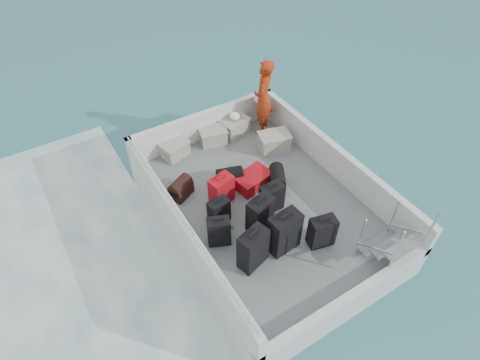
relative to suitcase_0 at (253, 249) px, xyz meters
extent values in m
plane|color=#1C5964|center=(0.92, 1.02, -1.01)|extent=(160.00, 160.00, 0.00)
plane|color=white|center=(-3.88, 1.02, -1.01)|extent=(10.00, 10.00, 0.00)
cube|color=silver|center=(0.92, 1.02, -0.71)|extent=(3.60, 5.00, 0.60)
cube|color=slate|center=(0.92, 1.02, -0.40)|extent=(3.30, 4.70, 0.02)
cube|color=silver|center=(-0.81, 1.02, -0.04)|extent=(0.14, 5.00, 0.70)
cube|color=silver|center=(2.65, 1.02, -0.04)|extent=(0.14, 5.00, 0.70)
cube|color=silver|center=(0.92, 3.45, -0.04)|extent=(3.60, 0.14, 0.70)
cube|color=silver|center=(0.92, -1.41, -0.29)|extent=(3.60, 0.14, 0.20)
cylinder|color=silver|center=(-0.81, 1.02, 0.36)|extent=(0.04, 4.80, 0.04)
cube|color=black|center=(0.00, 0.00, 0.00)|extent=(0.57, 0.41, 0.78)
cube|color=black|center=(-0.27, 0.67, -0.09)|extent=(0.46, 0.37, 0.60)
cube|color=black|center=(-0.03, 1.09, -0.11)|extent=(0.41, 0.28, 0.55)
cube|color=black|center=(0.63, 0.00, 0.02)|extent=(0.57, 0.36, 0.82)
cube|color=black|center=(0.54, 0.59, -0.04)|extent=(0.54, 0.40, 0.71)
cube|color=#AC0D19|center=(0.26, 1.50, -0.08)|extent=(0.50, 0.37, 0.63)
cube|color=black|center=(1.24, -0.28, -0.08)|extent=(0.50, 0.36, 0.62)
cube|color=black|center=(0.97, 0.84, -0.08)|extent=(0.44, 0.25, 0.62)
cube|color=#AC0D19|center=(1.02, 1.57, -0.25)|extent=(0.81, 0.61, 0.29)
cube|color=#A8A692|center=(0.08, 3.22, -0.23)|extent=(0.62, 0.50, 0.33)
cube|color=#A8A692|center=(1.01, 3.18, -0.22)|extent=(0.64, 0.52, 0.34)
cube|color=#A8A692|center=(1.60, 3.22, -0.21)|extent=(0.67, 0.53, 0.36)
cube|color=#A8A692|center=(2.04, 2.27, -0.20)|extent=(0.72, 0.58, 0.38)
ellipsoid|color=yellow|center=(2.20, 2.70, -0.28)|extent=(0.28, 0.26, 0.22)
ellipsoid|color=white|center=(1.60, 3.22, 0.06)|extent=(0.24, 0.24, 0.18)
imported|color=red|center=(2.22, 3.01, 0.49)|extent=(0.76, 0.76, 1.77)
camera|label=1|loc=(-2.23, -3.19, 5.45)|focal=30.00mm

